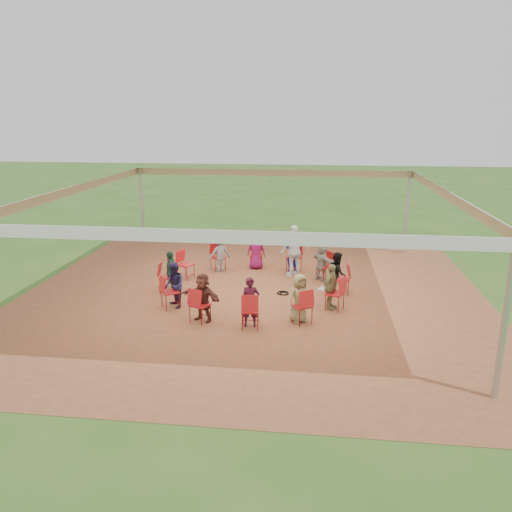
# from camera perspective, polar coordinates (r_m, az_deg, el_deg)

# --- Properties ---
(ground) EXTENTS (80.00, 80.00, 0.00)m
(ground) POSITION_cam_1_polar(r_m,az_deg,el_deg) (14.39, -0.26, -4.22)
(ground) COLOR #30571B
(ground) RESTS_ON ground
(dirt_patch) EXTENTS (13.00, 13.00, 0.00)m
(dirt_patch) POSITION_cam_1_polar(r_m,az_deg,el_deg) (14.39, -0.26, -4.20)
(dirt_patch) COLOR brown
(dirt_patch) RESTS_ON ground
(tent) EXTENTS (10.33, 10.33, 3.00)m
(tent) POSITION_cam_1_polar(r_m,az_deg,el_deg) (13.77, -0.27, 5.10)
(tent) COLOR #B2B2B7
(tent) RESTS_ON ground
(chair_0) EXTENTS (0.58, 0.57, 0.90)m
(chair_0) POSITION_cam_1_polar(r_m,az_deg,el_deg) (13.17, 9.00, -4.26)
(chair_0) COLOR red
(chair_0) RESTS_ON ground
(chair_1) EXTENTS (0.48, 0.46, 0.90)m
(chair_1) POSITION_cam_1_polar(r_m,az_deg,el_deg) (14.38, 9.71, -2.57)
(chair_1) COLOR red
(chair_1) RESTS_ON ground
(chair_2) EXTENTS (0.60, 0.60, 0.90)m
(chair_2) POSITION_cam_1_polar(r_m,az_deg,el_deg) (15.52, 7.88, -1.14)
(chair_2) COLOR red
(chair_2) RESTS_ON ground
(chair_3) EXTENTS (0.57, 0.58, 0.90)m
(chair_3) POSITION_cam_1_polar(r_m,az_deg,el_deg) (16.32, 4.36, -0.19)
(chair_3) COLOR red
(chair_3) RESTS_ON ground
(chair_4) EXTENTS (0.46, 0.48, 0.90)m
(chair_4) POSITION_cam_1_polar(r_m,az_deg,el_deg) (16.63, 0.02, 0.15)
(chair_4) COLOR red
(chair_4) RESTS_ON ground
(chair_5) EXTENTS (0.60, 0.60, 0.90)m
(chair_5) POSITION_cam_1_polar(r_m,az_deg,el_deg) (16.39, -4.37, -0.13)
(chair_5) COLOR red
(chair_5) RESTS_ON ground
(chair_6) EXTENTS (0.58, 0.57, 0.90)m
(chair_6) POSITION_cam_1_polar(r_m,az_deg,el_deg) (15.65, -8.03, -1.00)
(chair_6) COLOR red
(chair_6) RESTS_ON ground
(chair_7) EXTENTS (0.48, 0.46, 0.90)m
(chair_7) POSITION_cam_1_polar(r_m,az_deg,el_deg) (14.54, -10.13, -2.39)
(chair_7) COLOR red
(chair_7) RESTS_ON ground
(chair_8) EXTENTS (0.60, 0.60, 0.90)m
(chair_8) POSITION_cam_1_polar(r_m,az_deg,el_deg) (13.32, -9.79, -4.07)
(chair_8) COLOR red
(chair_8) RESTS_ON ground
(chair_9) EXTENTS (0.57, 0.58, 0.90)m
(chair_9) POSITION_cam_1_polar(r_m,az_deg,el_deg) (12.32, -6.43, -5.58)
(chair_9) COLOR red
(chair_9) RESTS_ON ground
(chair_10) EXTENTS (0.46, 0.48, 0.90)m
(chair_10) POSITION_cam_1_polar(r_m,az_deg,el_deg) (11.90, -0.67, -6.26)
(chair_10) COLOR red
(chair_10) RESTS_ON ground
(chair_11) EXTENTS (0.60, 0.60, 0.90)m
(chair_11) POSITION_cam_1_polar(r_m,az_deg,el_deg) (12.23, 5.27, -5.71)
(chair_11) COLOR red
(chair_11) RESTS_ON ground
(person_seated_0) EXTENTS (0.63, 0.80, 1.22)m
(person_seated_0) POSITION_cam_1_polar(r_m,az_deg,el_deg) (13.16, 8.55, -3.49)
(person_seated_0) COLOR #908655
(person_seated_0) RESTS_ON ground
(person_seated_1) EXTENTS (0.39, 0.62, 1.22)m
(person_seated_1) POSITION_cam_1_polar(r_m,az_deg,el_deg) (14.32, 9.27, -1.94)
(person_seated_1) COLOR black
(person_seated_1) RESTS_ON ground
(person_seated_2) EXTENTS (1.00, 1.17, 1.22)m
(person_seated_2) POSITION_cam_1_polar(r_m,az_deg,el_deg) (15.40, 7.54, -0.61)
(person_seated_2) COLOR #A09D8C
(person_seated_2) RESTS_ON ground
(person_seated_3) EXTENTS (0.53, 0.45, 1.22)m
(person_seated_3) POSITION_cam_1_polar(r_m,az_deg,el_deg) (16.17, 4.18, 0.27)
(person_seated_3) COLOR #1D1C9A
(person_seated_3) RESTS_ON ground
(person_seated_4) EXTENTS (0.62, 0.39, 1.22)m
(person_seated_4) POSITION_cam_1_polar(r_m,az_deg,el_deg) (16.47, 0.01, 0.60)
(person_seated_4) COLOR #7B134E
(person_seated_4) RESTS_ON ground
(person_seated_5) EXTENTS (0.87, 0.77, 1.22)m
(person_seated_5) POSITION_cam_1_polar(r_m,az_deg,el_deg) (16.24, -4.21, 0.34)
(person_seated_5) COLOR gray
(person_seated_5) RESTS_ON ground
(person_seated_6) EXTENTS (0.43, 0.75, 1.22)m
(person_seated_6) POSITION_cam_1_polar(r_m,az_deg,el_deg) (14.47, -9.70, -1.78)
(person_seated_6) COLOR #24462F
(person_seated_6) RESTS_ON ground
(person_seated_7) EXTENTS (0.62, 0.68, 1.22)m
(person_seated_7) POSITION_cam_1_polar(r_m,az_deg,el_deg) (13.30, -9.33, -3.32)
(person_seated_7) COLOR #221F45
(person_seated_7) RESTS_ON ground
(person_seated_8) EXTENTS (1.20, 0.86, 1.22)m
(person_seated_8) POSITION_cam_1_polar(r_m,az_deg,el_deg) (12.35, -6.11, -4.69)
(person_seated_8) COLOR #562821
(person_seated_8) RESTS_ON ground
(person_seated_9) EXTENTS (0.47, 0.33, 1.22)m
(person_seated_9) POSITION_cam_1_polar(r_m,az_deg,el_deg) (11.96, -0.64, -5.31)
(person_seated_9) COLOR #3D0D1E
(person_seated_9) RESTS_ON ground
(person_seated_10) EXTENTS (0.68, 0.62, 1.22)m
(person_seated_10) POSITION_cam_1_polar(r_m,az_deg,el_deg) (12.27, 4.98, -4.81)
(person_seated_10) COLOR #908655
(person_seated_10) RESTS_ON ground
(standing_person) EXTENTS (1.09, 0.94, 1.66)m
(standing_person) POSITION_cam_1_polar(r_m,az_deg,el_deg) (15.65, 4.43, 0.57)
(standing_person) COLOR white
(standing_person) RESTS_ON ground
(cable_coil) EXTENTS (0.44, 0.44, 0.03)m
(cable_coil) POSITION_cam_1_polar(r_m,az_deg,el_deg) (14.31, 3.15, -4.27)
(cable_coil) COLOR black
(cable_coil) RESTS_ON ground
(laptop) EXTENTS (0.37, 0.40, 0.22)m
(laptop) POSITION_cam_1_polar(r_m,az_deg,el_deg) (13.23, 7.90, -3.51)
(laptop) COLOR #B7B7BC
(laptop) RESTS_ON ground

